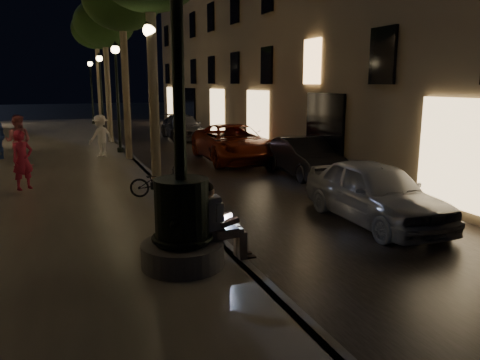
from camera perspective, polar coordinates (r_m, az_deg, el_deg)
name	(u,v)px	position (r m, az deg, el deg)	size (l,w,h in m)	color
ground	(131,159)	(20.78, -13.16, 2.46)	(120.00, 120.00, 0.00)	black
cobble_lane	(198,155)	(21.39, -5.18, 3.01)	(6.00, 45.00, 0.02)	black
promenade	(30,163)	(20.61, -24.24, 1.94)	(8.00, 45.00, 0.20)	#68635C
curb_strip	(131,157)	(20.76, -13.17, 2.73)	(0.25, 45.00, 0.20)	#59595B
building_right	(306,2)	(26.95, 8.02, 20.73)	(8.00, 36.00, 15.00)	#756249
fountain_lamppost	(182,208)	(7.82, -7.12, -3.37)	(1.40, 1.40, 5.21)	#59595B
seated_man_laptop	(217,220)	(8.05, -2.81, -4.86)	(1.04, 0.35, 1.41)	gray
tree_second	(122,1)	(19.75, -14.24, 20.42)	(3.00, 3.00, 7.40)	#6B604C
tree_third	(104,24)	(25.62, -16.21, 17.79)	(3.00, 3.00, 7.20)	#6B604C
tree_far	(96,30)	(31.60, -17.14, 17.04)	(3.00, 3.00, 7.50)	#6B604C
lamp_curb_a	(151,83)	(13.56, -10.75, 11.53)	(0.36, 0.36, 4.81)	black
lamp_curb_b	(117,83)	(21.48, -14.77, 11.35)	(0.36, 0.36, 4.81)	black
lamp_curb_c	(101,83)	(29.44, -16.61, 11.25)	(0.36, 0.36, 4.81)	black
lamp_curb_d	(91,83)	(37.41, -17.67, 11.19)	(0.36, 0.36, 4.81)	black
car_front	(375,192)	(11.40, 16.14, -1.43)	(1.73, 4.30, 1.46)	#979A9E
car_second	(304,157)	(16.66, 7.84, 2.79)	(1.43, 4.11, 1.35)	black
car_third	(233,143)	(19.71, -0.80, 4.53)	(2.54, 5.51, 1.53)	maroon
car_rear	(183,127)	(27.93, -7.02, 6.41)	(1.93, 4.75, 1.38)	#313136
pedestrian_red	(23,160)	(14.87, -24.99, 2.22)	(0.63, 0.41, 1.72)	#CD294B
pedestrian_pink	(18,141)	(18.91, -25.40, 4.29)	(0.93, 0.73, 1.92)	#C46778
pedestrian_white	(101,136)	(20.44, -16.61, 5.18)	(1.13, 0.65, 1.75)	white
bicycle	(158,182)	(12.84, -9.93, -0.28)	(0.53, 1.53, 0.80)	black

